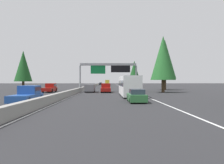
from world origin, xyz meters
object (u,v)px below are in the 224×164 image
Objects in this scene: box_truck_near_center at (107,82)px; conifer_right_near at (163,58)px; conifer_right_mid at (165,59)px; sedan_far_left at (101,84)px; conifer_right_far at (134,71)px; bus_distant_a at (129,85)px; minivan_near_right at (90,88)px; oncoming_far at (28,95)px; sedan_mid_center at (136,96)px; pickup_distant_b at (106,88)px; oncoming_near at (50,88)px; sign_gantry_overhead at (109,69)px; conifer_left_near at (23,66)px.

conifer_right_near is at bearing -172.06° from box_truck_near_center.
sedan_far_left is at bearing 15.15° from conifer_right_mid.
conifer_right_mid is 1.18× the size of conifer_right_far.
bus_distant_a is 2.30× the size of minivan_near_right.
sedan_mid_center is at bearing 94.01° from oncoming_far.
conifer_right_far is at bearing -0.28° from conifer_right_near.
sedan_far_left is 36.79m from conifer_right_far.
sedan_far_left is (95.23, 7.35, -1.03)m from bus_distant_a.
pickup_distant_b is 83.53m from sedan_far_left.
box_truck_near_center is at bearing 1.84° from sedan_mid_center.
conifer_right_near is at bearing 179.72° from conifer_right_far.
conifer_right_mid is (33.89, -12.00, 7.44)m from sedan_mid_center.
oncoming_near is 0.50× the size of conifer_right_far.
oncoming_near is 1.00× the size of oncoming_far.
oncoming_near is at bearing 112.68° from conifer_right_mid.
sedan_mid_center is at bearing 173.28° from conifer_right_far.
sedan_far_left is (83.45, 3.68, -0.23)m from pickup_distant_b.
bus_distant_a is 27.60m from conifer_right_mid.
oncoming_near is (-1.50, 12.47, -4.06)m from sign_gantry_overhead.
conifer_right_near reaches higher than minivan_near_right.
oncoming_near is (12.62, 15.47, -0.80)m from bus_distant_a.
conifer_left_near is at bearing 163.16° from box_truck_near_center.
sedan_mid_center is 105.32m from sedan_far_left.
conifer_right_far is at bearing -159.68° from box_truck_near_center.
pickup_distant_b is 23.89m from oncoming_far.
oncoming_far is (-105.89, 4.49, 0.23)m from sedan_far_left.
minivan_near_right is (12.08, 6.99, -0.77)m from bus_distant_a.
conifer_right_far is (-32.15, -11.90, 5.24)m from box_truck_near_center.
bus_distant_a is (-14.12, -3.00, -3.26)m from sign_gantry_overhead.
bus_distant_a reaches higher than minivan_near_right.
minivan_near_right is at bearing 177.55° from box_truck_near_center.
oncoming_far is at bearing 131.99° from bus_distant_a.
minivan_near_right is at bearing 122.36° from conifer_right_mid.
box_truck_near_center is at bearing 12.27° from conifer_right_mid.
conifer_left_near is at bearing 70.18° from conifer_right_near.
conifer_right_far is at bearing -7.69° from bus_distant_a.
pickup_distant_b and oncoming_far have the same top height.
minivan_near_right is at bearing 117.05° from sign_gantry_overhead.
conifer_right_near reaches higher than pickup_distant_b.
pickup_distant_b is at bearing 87.15° from conifer_right_near.
oncoming_far is (-24.78, 8.84, -4.06)m from sign_gantry_overhead.
box_truck_near_center is 105.73m from oncoming_far.
conifer_right_mid is 1.31× the size of conifer_left_near.
minivan_near_right is (-82.65, 3.53, -0.66)m from box_truck_near_center.
conifer_right_far reaches higher than sign_gantry_overhead.
oncoming_near is (0.53, 8.48, -0.04)m from minivan_near_right.
bus_distant_a is 95.52m from sedan_far_left.
sign_gantry_overhead is 2.26× the size of pickup_distant_b.
oncoming_far reaches higher than minivan_near_right.
sign_gantry_overhead is at bearing -179.68° from box_truck_near_center.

